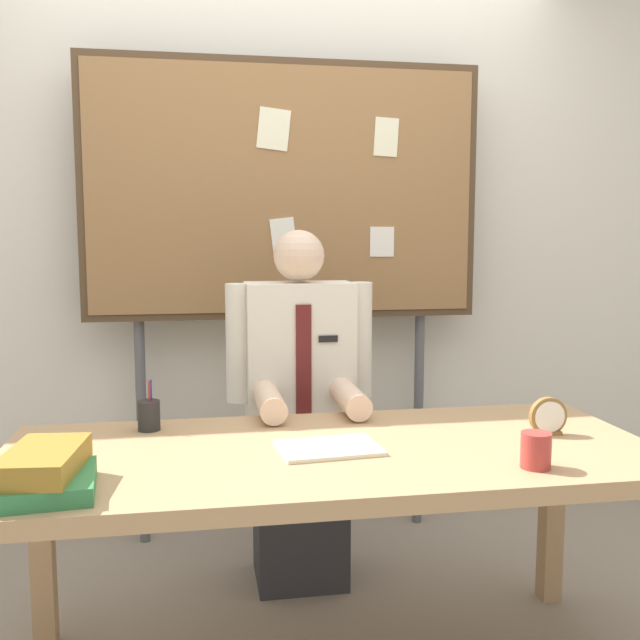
% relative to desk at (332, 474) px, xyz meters
% --- Properties ---
extents(back_wall, '(6.40, 0.08, 2.70)m').
position_rel_desk_xyz_m(back_wall, '(0.00, 1.28, 0.70)').
color(back_wall, silver).
rests_on(back_wall, ground_plane).
extents(desk, '(1.89, 0.81, 0.72)m').
position_rel_desk_xyz_m(desk, '(0.00, 0.00, 0.00)').
color(desk, tan).
rests_on(desk, ground_plane).
extents(person, '(0.55, 0.56, 1.36)m').
position_rel_desk_xyz_m(person, '(0.00, 0.64, -0.02)').
color(person, '#2D2D33').
rests_on(person, ground_plane).
extents(bulletin_board, '(1.69, 0.09, 2.07)m').
position_rel_desk_xyz_m(bulletin_board, '(0.00, 1.08, 0.85)').
color(bulletin_board, '#4C3823').
rests_on(bulletin_board, ground_plane).
extents(book_stack, '(0.24, 0.30, 0.10)m').
position_rel_desk_xyz_m(book_stack, '(-0.74, -0.24, 0.13)').
color(book_stack, '#337F47').
rests_on(book_stack, desk).
extents(open_notebook, '(0.30, 0.23, 0.01)m').
position_rel_desk_xyz_m(open_notebook, '(-0.01, -0.02, 0.08)').
color(open_notebook, '#F4EFCC').
rests_on(open_notebook, desk).
extents(desk_clock, '(0.12, 0.04, 0.12)m').
position_rel_desk_xyz_m(desk_clock, '(0.68, 0.02, 0.13)').
color(desk_clock, olive).
rests_on(desk_clock, desk).
extents(coffee_mug, '(0.08, 0.08, 0.10)m').
position_rel_desk_xyz_m(coffee_mug, '(0.50, -0.27, 0.13)').
color(coffee_mug, '#B23833').
rests_on(coffee_mug, desk).
extents(pen_holder, '(0.07, 0.07, 0.16)m').
position_rel_desk_xyz_m(pen_holder, '(-0.53, 0.28, 0.13)').
color(pen_holder, '#262626').
rests_on(pen_holder, desk).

